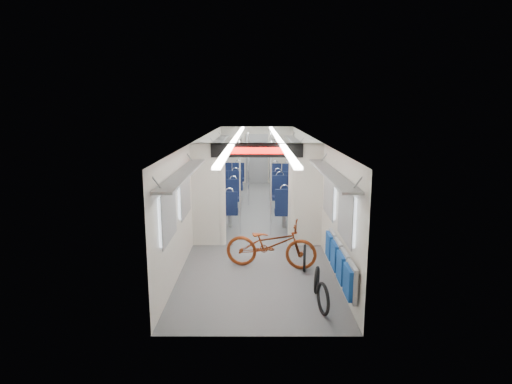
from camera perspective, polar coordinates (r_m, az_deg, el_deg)
carriage at (r=11.18m, az=0.12°, el=3.19°), size 12.00×12.02×2.31m
bicycle at (r=8.34m, az=2.01°, el=-6.97°), size 1.85×0.92×0.93m
flip_bench at (r=7.24m, az=11.06°, el=-9.10°), size 0.12×2.12×0.54m
bike_hoop_a at (r=6.69m, az=8.93°, el=-14.09°), size 0.14×0.50×0.50m
bike_hoop_b at (r=7.38m, az=8.11°, el=-11.71°), size 0.17×0.46×0.47m
bike_hoop_c at (r=8.24m, az=6.49°, el=-8.92°), size 0.11×0.53×0.53m
seat_bay_near_left at (r=11.87m, az=-4.40°, el=-1.13°), size 0.89×1.98×1.07m
seat_bay_near_right at (r=11.94m, az=4.61°, el=-0.86°), size 0.96×2.29×1.17m
seat_bay_far_left at (r=15.20m, az=-3.42°, el=1.72°), size 0.93×2.15×1.12m
seat_bay_far_right at (r=15.12m, az=3.65°, el=1.64°), size 0.91×2.09×1.11m
stanchion_near_left at (r=10.29m, az=-2.14°, el=0.50°), size 0.04×0.04×2.30m
stanchion_near_right at (r=10.21m, az=2.00°, el=0.40°), size 0.04×0.04×2.30m
stanchion_far_left at (r=13.40m, az=-1.01°, el=3.03°), size 0.04×0.04×2.30m
stanchion_far_right at (r=13.27m, az=1.93°, el=2.94°), size 0.04×0.04×2.30m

